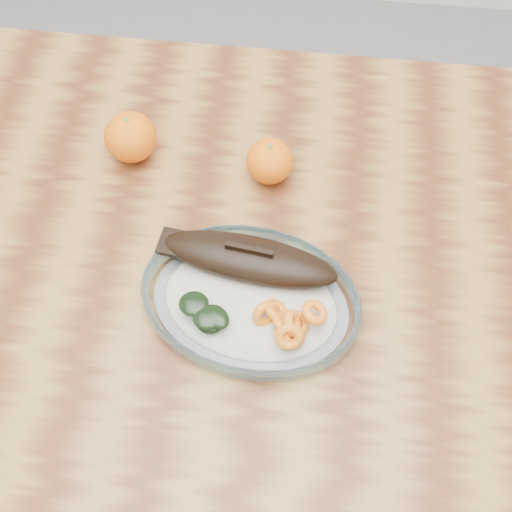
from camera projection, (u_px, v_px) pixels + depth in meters
name	position (u px, v px, depth m)	size (l,w,h in m)	color
ground	(218.00, 421.00, 1.48)	(3.00, 3.00, 0.00)	slate
dining_table	(194.00, 297.00, 0.91)	(1.20, 0.80, 0.75)	#572A14
plated_meal	(251.00, 298.00, 0.78)	(0.55, 0.55, 0.08)	white
orange_left	(131.00, 137.00, 0.88)	(0.07, 0.07, 0.07)	#FF6905
orange_right	(270.00, 161.00, 0.87)	(0.06, 0.06, 0.06)	#FF6905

